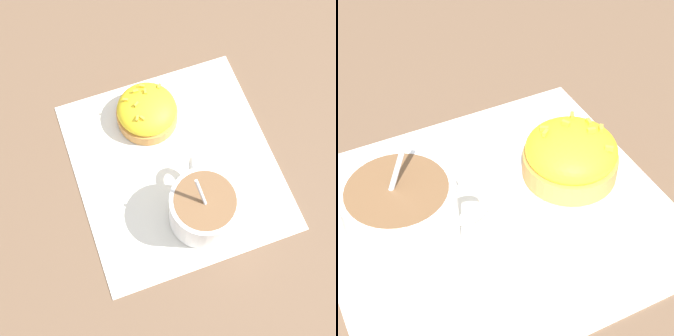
# 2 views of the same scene
# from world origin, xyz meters

# --- Properties ---
(ground_plane) EXTENTS (3.00, 3.00, 0.00)m
(ground_plane) POSITION_xyz_m (0.00, 0.00, 0.00)
(ground_plane) COLOR brown
(paper_napkin) EXTENTS (0.31, 0.29, 0.00)m
(paper_napkin) POSITION_xyz_m (0.00, 0.00, 0.00)
(paper_napkin) COLOR white
(paper_napkin) RESTS_ON ground_plane
(coffee_cup) EXTENTS (0.11, 0.08, 0.11)m
(coffee_cup) POSITION_xyz_m (0.08, -0.00, 0.04)
(coffee_cup) COLOR white
(coffee_cup) RESTS_ON paper_napkin
(frosted_pastry) EXTENTS (0.08, 0.08, 0.05)m
(frosted_pastry) POSITION_xyz_m (-0.08, -0.01, 0.02)
(frosted_pastry) COLOR #C18442
(frosted_pastry) RESTS_ON paper_napkin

